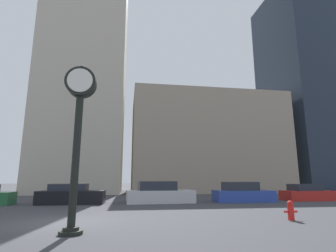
# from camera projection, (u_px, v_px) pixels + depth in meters

# --- Properties ---
(ground_plane) EXTENTS (200.00, 200.00, 0.00)m
(ground_plane) POSITION_uv_depth(u_px,v_px,m) (64.00, 222.00, 10.16)
(ground_plane) COLOR #38383D
(building_tall_tower) EXTENTS (10.27, 12.00, 34.19)m
(building_tall_tower) POSITION_uv_depth(u_px,v_px,m) (88.00, 66.00, 36.29)
(building_tall_tower) COLOR #BCB29E
(building_tall_tower) RESTS_ON ground_plane
(building_storefront_row) EXTENTS (19.82, 12.00, 12.71)m
(building_storefront_row) POSITION_uv_depth(u_px,v_px,m) (204.00, 145.00, 36.58)
(building_storefront_row) COLOR gray
(building_storefront_row) RESTS_ON ground_plane
(building_glass_modern) EXTENTS (11.80, 12.00, 31.33)m
(building_glass_modern) POSITION_uv_depth(u_px,v_px,m) (310.00, 88.00, 41.03)
(building_glass_modern) COLOR #1E2838
(building_glass_modern) RESTS_ON ground_plane
(street_clock) EXTENTS (1.00, 0.72, 5.46)m
(street_clock) POSITION_uv_depth(u_px,v_px,m) (79.00, 119.00, 8.60)
(street_clock) COLOR black
(street_clock) RESTS_ON ground_plane
(car_black) EXTENTS (4.37, 1.90, 1.34)m
(car_black) POSITION_uv_depth(u_px,v_px,m) (71.00, 195.00, 17.75)
(car_black) COLOR black
(car_black) RESTS_ON ground_plane
(car_silver) EXTENTS (4.82, 2.12, 1.50)m
(car_silver) POSITION_uv_depth(u_px,v_px,m) (159.00, 194.00, 18.54)
(car_silver) COLOR #BCBCC1
(car_silver) RESTS_ON ground_plane
(car_blue) EXTENTS (4.34, 2.11, 1.45)m
(car_blue) POSITION_uv_depth(u_px,v_px,m) (242.00, 193.00, 19.40)
(car_blue) COLOR #28429E
(car_blue) RESTS_ON ground_plane
(car_red) EXTENTS (3.91, 1.91, 1.27)m
(car_red) POSITION_uv_depth(u_px,v_px,m) (307.00, 193.00, 20.74)
(car_red) COLOR red
(car_red) RESTS_ON ground_plane
(fire_hydrant_near) EXTENTS (0.57, 0.25, 0.78)m
(fire_hydrant_near) POSITION_uv_depth(u_px,v_px,m) (291.00, 210.00, 10.73)
(fire_hydrant_near) COLOR red
(fire_hydrant_near) RESTS_ON ground_plane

